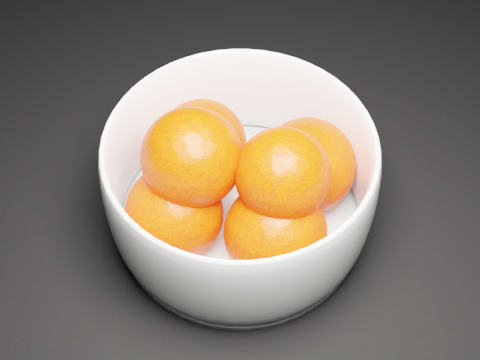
{
  "coord_description": "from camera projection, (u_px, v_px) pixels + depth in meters",
  "views": [
    {
      "loc": [
        -0.27,
        -0.07,
        0.47
      ],
      "look_at": [
        -0.25,
        0.25,
        0.06
      ],
      "focal_mm": 50.0,
      "sensor_mm": 36.0,
      "label": 1
    }
  ],
  "objects": [
    {
      "name": "orange_pile",
      "position": [
        240.0,
        182.0,
        0.51
      ],
      "size": [
        0.18,
        0.17,
        0.12
      ],
      "color": "#FF2A00",
      "rests_on": "bowl"
    },
    {
      "name": "bowl",
      "position": [
        240.0,
        184.0,
        0.52
      ],
      "size": [
        0.21,
        0.21,
        0.1
      ],
      "rotation": [
        0.0,
        0.0,
        0.13
      ],
      "color": "white",
      "rests_on": "ground"
    }
  ]
}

